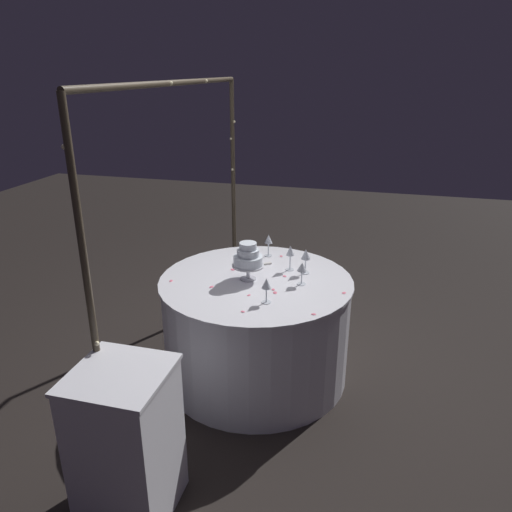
# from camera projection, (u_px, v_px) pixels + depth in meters

# --- Properties ---
(ground_plane) EXTENTS (12.00, 12.00, 0.00)m
(ground_plane) POSITION_uv_depth(u_px,v_px,m) (256.00, 373.00, 3.61)
(ground_plane) COLOR black
(decorative_arch) EXTENTS (2.36, 0.06, 2.05)m
(decorative_arch) POSITION_uv_depth(u_px,v_px,m) (181.00, 186.00, 3.23)
(decorative_arch) COLOR #473D2D
(decorative_arch) RESTS_ON ground
(main_table) EXTENTS (1.34, 1.34, 0.76)m
(main_table) POSITION_uv_depth(u_px,v_px,m) (256.00, 328.00, 3.47)
(main_table) COLOR white
(main_table) RESTS_ON ground
(side_table) EXTENTS (0.45, 0.45, 0.82)m
(side_table) POSITION_uv_depth(u_px,v_px,m) (127.00, 443.00, 2.37)
(side_table) COLOR white
(side_table) RESTS_ON ground
(tiered_cake) EXTENTS (0.22, 0.22, 0.27)m
(tiered_cake) POSITION_uv_depth(u_px,v_px,m) (248.00, 258.00, 3.28)
(tiered_cake) COLOR silver
(tiered_cake) RESTS_ON main_table
(wine_glass_0) EXTENTS (0.06, 0.06, 0.19)m
(wine_glass_0) POSITION_uv_depth(u_px,v_px,m) (290.00, 252.00, 3.44)
(wine_glass_0) COLOR silver
(wine_glass_0) RESTS_ON main_table
(wine_glass_1) EXTENTS (0.07, 0.07, 0.18)m
(wine_glass_1) POSITION_uv_depth(u_px,v_px,m) (306.00, 255.00, 3.38)
(wine_glass_1) COLOR silver
(wine_glass_1) RESTS_ON main_table
(wine_glass_2) EXTENTS (0.06, 0.06, 0.17)m
(wine_glass_2) POSITION_uv_depth(u_px,v_px,m) (268.00, 240.00, 3.70)
(wine_glass_2) COLOR silver
(wine_glass_2) RESTS_ON main_table
(wine_glass_3) EXTENTS (0.07, 0.07, 0.16)m
(wine_glass_3) POSITION_uv_depth(u_px,v_px,m) (302.00, 268.00, 3.21)
(wine_glass_3) COLOR silver
(wine_glass_3) RESTS_ON main_table
(wine_glass_4) EXTENTS (0.06, 0.06, 0.16)m
(wine_glass_4) POSITION_uv_depth(u_px,v_px,m) (266.00, 285.00, 2.96)
(wine_glass_4) COLOR silver
(wine_glass_4) RESTS_ON main_table
(cake_knife) EXTENTS (0.19, 0.25, 0.01)m
(cake_knife) POSITION_uv_depth(u_px,v_px,m) (255.00, 266.00, 3.55)
(cake_knife) COLOR silver
(cake_knife) RESTS_ON main_table
(rose_petal_0) EXTENTS (0.03, 0.03, 0.00)m
(rose_petal_0) POSITION_uv_depth(u_px,v_px,m) (249.00, 295.00, 3.10)
(rose_petal_0) COLOR #EA6B84
(rose_petal_0) RESTS_ON main_table
(rose_petal_1) EXTENTS (0.04, 0.03, 0.00)m
(rose_petal_1) POSITION_uv_depth(u_px,v_px,m) (344.00, 293.00, 3.13)
(rose_petal_1) COLOR #EA6B84
(rose_petal_1) RESTS_ON main_table
(rose_petal_2) EXTENTS (0.03, 0.03, 0.00)m
(rose_petal_2) POSITION_uv_depth(u_px,v_px,m) (243.00, 312.00, 2.89)
(rose_petal_2) COLOR #EA6B84
(rose_petal_2) RESTS_ON main_table
(rose_petal_3) EXTENTS (0.04, 0.04, 0.00)m
(rose_petal_3) POSITION_uv_depth(u_px,v_px,m) (275.00, 293.00, 3.13)
(rose_petal_3) COLOR #EA6B84
(rose_petal_3) RESTS_ON main_table
(rose_petal_4) EXTENTS (0.04, 0.04, 0.00)m
(rose_petal_4) POSITION_uv_depth(u_px,v_px,m) (239.00, 267.00, 3.53)
(rose_petal_4) COLOR #EA6B84
(rose_petal_4) RESTS_ON main_table
(rose_petal_5) EXTENTS (0.04, 0.04, 0.00)m
(rose_petal_5) POSITION_uv_depth(u_px,v_px,m) (285.00, 276.00, 3.38)
(rose_petal_5) COLOR #EA6B84
(rose_petal_5) RESTS_ON main_table
(rose_petal_6) EXTENTS (0.04, 0.04, 0.00)m
(rose_petal_6) POSITION_uv_depth(u_px,v_px,m) (233.00, 270.00, 3.49)
(rose_petal_6) COLOR #EA6B84
(rose_petal_6) RESTS_ON main_table
(rose_petal_7) EXTENTS (0.02, 0.03, 0.00)m
(rose_petal_7) POSITION_uv_depth(u_px,v_px,m) (314.00, 314.00, 2.86)
(rose_petal_7) COLOR #EA6B84
(rose_petal_7) RESTS_ON main_table
(rose_petal_8) EXTENTS (0.04, 0.03, 0.00)m
(rose_petal_8) POSITION_uv_depth(u_px,v_px,m) (273.00, 290.00, 3.17)
(rose_petal_8) COLOR #EA6B84
(rose_petal_8) RESTS_ON main_table
(rose_petal_9) EXTENTS (0.04, 0.03, 0.00)m
(rose_petal_9) POSITION_uv_depth(u_px,v_px,m) (171.00, 281.00, 3.30)
(rose_petal_9) COLOR #EA6B84
(rose_petal_9) RESTS_ON main_table
(rose_petal_10) EXTENTS (0.04, 0.03, 0.00)m
(rose_petal_10) POSITION_uv_depth(u_px,v_px,m) (281.00, 256.00, 3.74)
(rose_petal_10) COLOR #EA6B84
(rose_petal_10) RESTS_ON main_table
(rose_petal_11) EXTENTS (0.04, 0.03, 0.00)m
(rose_petal_11) POSITION_uv_depth(u_px,v_px,m) (211.00, 287.00, 3.21)
(rose_petal_11) COLOR #EA6B84
(rose_petal_11) RESTS_ON main_table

